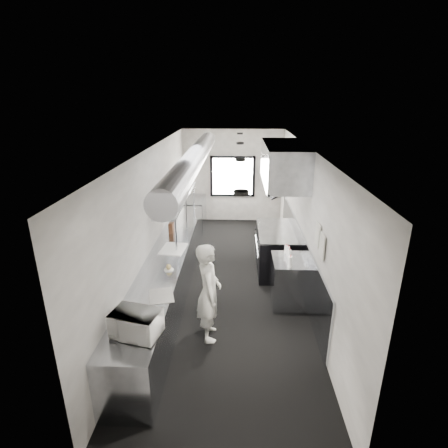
# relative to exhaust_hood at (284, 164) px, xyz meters

# --- Properties ---
(floor) EXTENTS (3.00, 8.00, 0.01)m
(floor) POSITION_rel_exhaust_hood_xyz_m (-1.10, -0.70, -2.39)
(floor) COLOR black
(floor) RESTS_ON ground
(ceiling) EXTENTS (3.00, 8.00, 0.01)m
(ceiling) POSITION_rel_exhaust_hood_xyz_m (-1.10, -0.70, 0.41)
(ceiling) COLOR silver
(ceiling) RESTS_ON wall_back
(wall_back) EXTENTS (3.00, 0.02, 2.80)m
(wall_back) POSITION_rel_exhaust_hood_xyz_m (-1.10, 3.30, -0.99)
(wall_back) COLOR silver
(wall_back) RESTS_ON floor
(wall_front) EXTENTS (3.00, 0.02, 2.80)m
(wall_front) POSITION_rel_exhaust_hood_xyz_m (-1.10, -4.70, -0.99)
(wall_front) COLOR silver
(wall_front) RESTS_ON floor
(wall_left) EXTENTS (0.02, 8.00, 2.80)m
(wall_left) POSITION_rel_exhaust_hood_xyz_m (-2.60, -0.70, -0.99)
(wall_left) COLOR silver
(wall_left) RESTS_ON floor
(wall_right) EXTENTS (0.02, 8.00, 2.80)m
(wall_right) POSITION_rel_exhaust_hood_xyz_m (0.40, -0.70, -0.99)
(wall_right) COLOR silver
(wall_right) RESTS_ON floor
(wall_cladding) EXTENTS (0.03, 5.50, 1.10)m
(wall_cladding) POSITION_rel_exhaust_hood_xyz_m (0.38, -0.40, -1.84)
(wall_cladding) COLOR #8D939A
(wall_cladding) RESTS_ON wall_right
(hvac_duct) EXTENTS (0.40, 6.40, 0.40)m
(hvac_duct) POSITION_rel_exhaust_hood_xyz_m (-1.80, -0.30, 0.16)
(hvac_duct) COLOR #999AA1
(hvac_duct) RESTS_ON ceiling
(service_window) EXTENTS (1.36, 0.05, 1.25)m
(service_window) POSITION_rel_exhaust_hood_xyz_m (-1.10, 3.26, -0.99)
(service_window) COLOR white
(service_window) RESTS_ON wall_back
(exhaust_hood) EXTENTS (0.81, 2.20, 0.88)m
(exhaust_hood) POSITION_rel_exhaust_hood_xyz_m (0.00, 0.00, 0.00)
(exhaust_hood) COLOR #8D939A
(exhaust_hood) RESTS_ON ceiling
(prep_counter) EXTENTS (0.70, 6.00, 0.90)m
(prep_counter) POSITION_rel_exhaust_hood_xyz_m (-2.25, -1.20, -1.94)
(prep_counter) COLOR #8D939A
(prep_counter) RESTS_ON floor
(pass_shelf) EXTENTS (0.45, 3.00, 0.68)m
(pass_shelf) POSITION_rel_exhaust_hood_xyz_m (-2.29, 0.30, -0.86)
(pass_shelf) COLOR #8D939A
(pass_shelf) RESTS_ON prep_counter
(range) EXTENTS (0.88, 1.60, 0.94)m
(range) POSITION_rel_exhaust_hood_xyz_m (-0.06, 0.00, -1.92)
(range) COLOR black
(range) RESTS_ON floor
(bottle_station) EXTENTS (0.65, 0.80, 0.90)m
(bottle_station) POSITION_rel_exhaust_hood_xyz_m (0.05, -1.40, -1.94)
(bottle_station) COLOR #8D939A
(bottle_station) RESTS_ON floor
(far_work_table) EXTENTS (0.70, 1.20, 0.90)m
(far_work_table) POSITION_rel_exhaust_hood_xyz_m (-2.25, 2.50, -1.94)
(far_work_table) COLOR #8D939A
(far_work_table) RESTS_ON floor
(notice_sheet_a) EXTENTS (0.02, 0.28, 0.38)m
(notice_sheet_a) POSITION_rel_exhaust_hood_xyz_m (0.37, -1.90, -0.79)
(notice_sheet_a) COLOR beige
(notice_sheet_a) RESTS_ON wall_right
(notice_sheet_b) EXTENTS (0.02, 0.28, 0.38)m
(notice_sheet_b) POSITION_rel_exhaust_hood_xyz_m (0.37, -2.25, -0.84)
(notice_sheet_b) COLOR beige
(notice_sheet_b) RESTS_ON wall_right
(line_cook) EXTENTS (0.47, 0.64, 1.63)m
(line_cook) POSITION_rel_exhaust_hood_xyz_m (-1.36, -2.46, -1.57)
(line_cook) COLOR silver
(line_cook) RESTS_ON floor
(microwave) EXTENTS (0.62, 0.53, 0.33)m
(microwave) POSITION_rel_exhaust_hood_xyz_m (-2.17, -3.64, -1.33)
(microwave) COLOR white
(microwave) RESTS_ON prep_counter
(deli_tub_a) EXTENTS (0.19, 0.19, 0.11)m
(deli_tub_a) POSITION_rel_exhaust_hood_xyz_m (-2.38, -3.26, -1.44)
(deli_tub_a) COLOR #B0BCAD
(deli_tub_a) RESTS_ON prep_counter
(deli_tub_b) EXTENTS (0.17, 0.17, 0.09)m
(deli_tub_b) POSITION_rel_exhaust_hood_xyz_m (-2.38, -3.33, -1.44)
(deli_tub_b) COLOR #B0BCAD
(deli_tub_b) RESTS_ON prep_counter
(newspaper) EXTENTS (0.46, 0.52, 0.01)m
(newspaper) POSITION_rel_exhaust_hood_xyz_m (-2.06, -2.73, -1.48)
(newspaper) COLOR beige
(newspaper) RESTS_ON prep_counter
(small_plate) EXTENTS (0.21, 0.21, 0.01)m
(small_plate) POSITION_rel_exhaust_hood_xyz_m (-2.10, -1.89, -1.48)
(small_plate) COLOR silver
(small_plate) RESTS_ON prep_counter
(pastry) EXTENTS (0.09, 0.09, 0.09)m
(pastry) POSITION_rel_exhaust_hood_xyz_m (-2.10, -1.89, -1.43)
(pastry) COLOR tan
(pastry) RESTS_ON small_plate
(cutting_board) EXTENTS (0.50, 0.63, 0.02)m
(cutting_board) POSITION_rel_exhaust_hood_xyz_m (-2.17, -1.03, -1.48)
(cutting_board) COLOR white
(cutting_board) RESTS_ON prep_counter
(knife_block) EXTENTS (0.10, 0.21, 0.23)m
(knife_block) POSITION_rel_exhaust_hood_xyz_m (-2.37, -0.14, -1.38)
(knife_block) COLOR #552F1E
(knife_block) RESTS_ON prep_counter
(plate_stack_a) EXTENTS (0.23, 0.23, 0.26)m
(plate_stack_a) POSITION_rel_exhaust_hood_xyz_m (-2.28, -0.46, -0.69)
(plate_stack_a) COLOR silver
(plate_stack_a) RESTS_ON pass_shelf
(plate_stack_b) EXTENTS (0.29, 0.29, 0.33)m
(plate_stack_b) POSITION_rel_exhaust_hood_xyz_m (-2.33, -0.14, -0.66)
(plate_stack_b) COLOR silver
(plate_stack_b) RESTS_ON pass_shelf
(plate_stack_c) EXTENTS (0.30, 0.30, 0.34)m
(plate_stack_c) POSITION_rel_exhaust_hood_xyz_m (-2.29, 0.41, -0.65)
(plate_stack_c) COLOR silver
(plate_stack_c) RESTS_ON pass_shelf
(plate_stack_d) EXTENTS (0.27, 0.27, 0.35)m
(plate_stack_d) POSITION_rel_exhaust_hood_xyz_m (-2.27, 1.01, -0.65)
(plate_stack_d) COLOR silver
(plate_stack_d) RESTS_ON pass_shelf
(squeeze_bottle_a) EXTENTS (0.09, 0.09, 0.20)m
(squeeze_bottle_a) POSITION_rel_exhaust_hood_xyz_m (-0.00, -1.70, -1.39)
(squeeze_bottle_a) COLOR white
(squeeze_bottle_a) RESTS_ON bottle_station
(squeeze_bottle_b) EXTENTS (0.07, 0.07, 0.16)m
(squeeze_bottle_b) POSITION_rel_exhaust_hood_xyz_m (0.02, -1.59, -1.41)
(squeeze_bottle_b) COLOR white
(squeeze_bottle_b) RESTS_ON bottle_station
(squeeze_bottle_c) EXTENTS (0.07, 0.07, 0.18)m
(squeeze_bottle_c) POSITION_rel_exhaust_hood_xyz_m (0.03, -1.36, -1.40)
(squeeze_bottle_c) COLOR white
(squeeze_bottle_c) RESTS_ON bottle_station
(squeeze_bottle_d) EXTENTS (0.07, 0.07, 0.17)m
(squeeze_bottle_d) POSITION_rel_exhaust_hood_xyz_m (0.03, -1.20, -1.40)
(squeeze_bottle_d) COLOR white
(squeeze_bottle_d) RESTS_ON bottle_station
(squeeze_bottle_e) EXTENTS (0.07, 0.07, 0.16)m
(squeeze_bottle_e) POSITION_rel_exhaust_hood_xyz_m (-0.00, -1.12, -1.41)
(squeeze_bottle_e) COLOR white
(squeeze_bottle_e) RESTS_ON bottle_station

